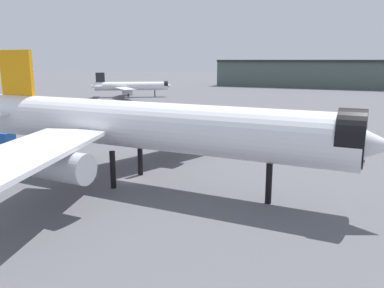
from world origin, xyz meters
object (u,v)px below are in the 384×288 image
(airliner_far_taxiway, at_px, (131,86))
(baggage_tug_wing, at_px, (354,156))
(service_truck_front, at_px, (2,140))
(airliner_near_gate, at_px, (141,126))

(airliner_far_taxiway, relative_size, baggage_tug_wing, 9.62)
(service_truck_front, bearing_deg, airliner_far_taxiway, -68.14)
(airliner_far_taxiway, height_order, baggage_tug_wing, airliner_far_taxiway)
(airliner_near_gate, distance_m, service_truck_front, 35.71)
(service_truck_front, bearing_deg, baggage_tug_wing, -162.55)
(service_truck_front, bearing_deg, airliner_near_gate, 170.72)
(airliner_near_gate, xyz_separation_m, baggage_tug_wing, (26.66, 21.16, -6.68))
(service_truck_front, height_order, baggage_tug_wing, service_truck_front)
(airliner_far_taxiway, xyz_separation_m, service_truck_front, (26.12, -96.52, -3.09))
(baggage_tug_wing, bearing_deg, service_truck_front, -120.73)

